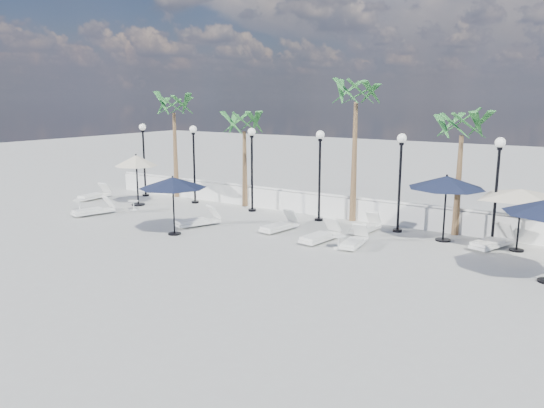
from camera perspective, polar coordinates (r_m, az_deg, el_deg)
The scene contains 27 objects.
ground at distance 17.53m, azimuth -5.16°, elevation -5.83°, with size 100.00×100.00×0.00m, color #A3A29E.
balustrade at distance 23.56m, azimuth 6.23°, elevation -0.21°, with size 26.00×0.30×1.01m.
lamppost_0 at distance 28.81m, azimuth -13.65°, elevation 5.72°, with size 0.36×0.36×3.84m.
lamppost_1 at distance 26.37m, azimuth -8.41°, elevation 5.42°, with size 0.36×0.36×3.84m.
lamppost_2 at distance 24.20m, azimuth -2.18°, elevation 5.01°, with size 0.36×0.36×3.84m.
lamppost_3 at distance 22.36m, azimuth 5.16°, elevation 4.44°, with size 0.36×0.36×3.84m.
lamppost_4 at distance 20.95m, azimuth 13.64°, elevation 3.70°, with size 0.36×0.36×3.84m.
lamppost_5 at distance 20.05m, azimuth 23.08°, elevation 2.78°, with size 0.36×0.36×3.84m.
palm_0 at distance 28.19m, azimuth -10.52°, elevation 9.89°, with size 2.60×2.60×5.50m.
palm_1 at distance 25.32m, azimuth -3.00°, elevation 8.15°, with size 2.60×2.60×4.70m.
palm_2 at distance 22.38m, azimuth 9.03°, elevation 11.09°, with size 2.60×2.60×6.10m.
palm_3 at distance 21.00m, azimuth 19.75°, elevation 7.38°, with size 2.60×2.60×4.90m.
lounger_0 at distance 28.88m, azimuth -18.54°, elevation 0.93°, with size 0.71×1.87×0.69m.
lounger_1 at distance 21.88m, azimuth -7.99°, elevation -1.77°, with size 1.28×1.98×0.71m.
lounger_2 at distance 25.02m, azimuth -18.63°, elevation -0.61°, with size 1.08×1.96×0.70m.
lounger_3 at distance 20.98m, azimuth 10.03°, elevation -2.46°, with size 0.67×1.78×0.65m.
lounger_4 at distance 20.89m, azimuth 0.83°, elevation -2.32°, with size 0.86×1.88×0.68m.
lounger_5 at distance 19.44m, azimuth 5.26°, elevation -3.37°, with size 0.85×1.96×0.71m.
lounger_6 at distance 18.95m, azimuth 8.86°, elevation -3.94°, with size 0.73×1.74×0.63m.
lounger_7 at distance 20.06m, azimuth 22.58°, elevation -3.74°, with size 1.23×2.02×0.72m.
side_table_0 at distance 26.04m, azimuth -19.98°, elevation -0.04°, with size 0.56×0.56×0.54m.
side_table_1 at distance 25.60m, azimuth -14.68°, elevation -0.04°, with size 0.46×0.46×0.44m.
side_table_2 at distance 18.61m, azimuth 7.18°, elevation -3.96°, with size 0.48×0.48×0.47m.
parasol_navy_left at distance 20.38m, azimuth -10.63°, elevation 2.25°, with size 2.58×2.58×2.28m.
parasol_navy_mid at distance 20.10m, azimuth 18.26°, elevation 2.21°, with size 2.76×2.76×2.47m.
parasol_cream_sq_a at distance 19.68m, azimuth 25.30°, elevation 1.43°, with size 4.72×4.72×2.32m.
parasol_cream_small at distance 26.42m, azimuth -14.40°, elevation 4.46°, with size 2.05×2.05×2.52m.
Camera 1 is at (10.48, -13.07, 5.18)m, focal length 35.00 mm.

